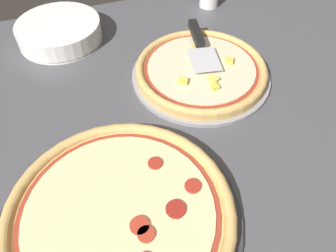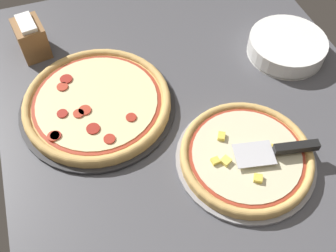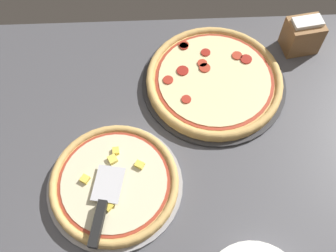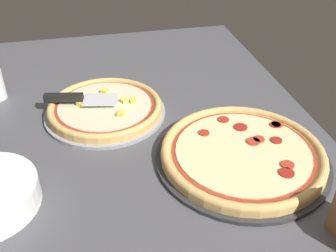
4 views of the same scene
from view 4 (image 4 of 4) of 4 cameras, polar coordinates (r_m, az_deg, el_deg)
ground_plane at (r=110.04cm, az=-5.06°, el=-1.24°), size 144.63×102.92×3.60cm
pizza_pan_front at (r=116.27cm, az=-9.06°, el=1.94°), size 35.00×35.00×1.00cm
pizza_front at (r=115.28cm, az=-9.14°, el=2.75°), size 32.90×32.90×3.22cm
pizza_pan_back at (r=99.23cm, az=10.66°, el=-4.67°), size 42.84×42.84×1.00cm
pizza_back at (r=98.08cm, az=10.79°, el=-3.79°), size 40.27×40.27×2.84cm
serving_spatula at (r=116.41cm, az=-13.67°, el=3.98°), size 8.62×21.21×2.00cm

